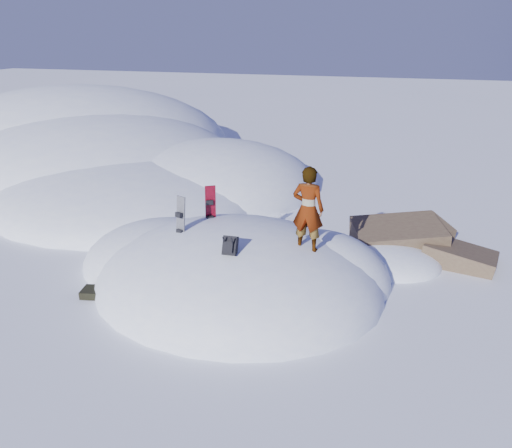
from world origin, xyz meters
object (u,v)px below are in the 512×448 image
(snowboard_red, at_px, (210,212))
(snowboard_dark, at_px, (180,225))
(backpack, at_px, (230,246))
(person, at_px, (308,209))

(snowboard_red, relative_size, snowboard_dark, 1.02)
(snowboard_dark, xyz_separation_m, backpack, (1.55, -0.84, 0.02))
(snowboard_red, height_order, backpack, snowboard_red)
(snowboard_red, bearing_deg, person, -50.93)
(snowboard_red, xyz_separation_m, person, (2.65, -0.89, 0.64))
(person, bearing_deg, snowboard_dark, 7.67)
(snowboard_red, bearing_deg, backpack, -89.68)
(snowboard_dark, xyz_separation_m, person, (2.99, 0.16, 0.65))
(backpack, bearing_deg, snowboard_dark, 148.02)
(backpack, bearing_deg, snowboard_red, 119.24)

